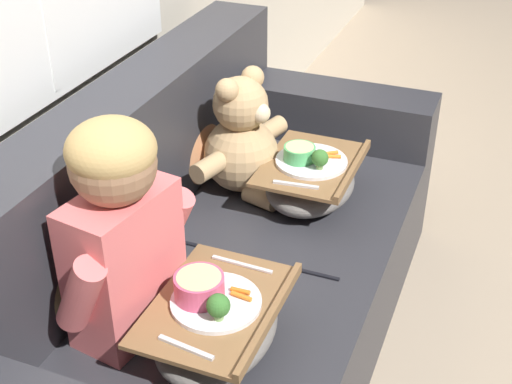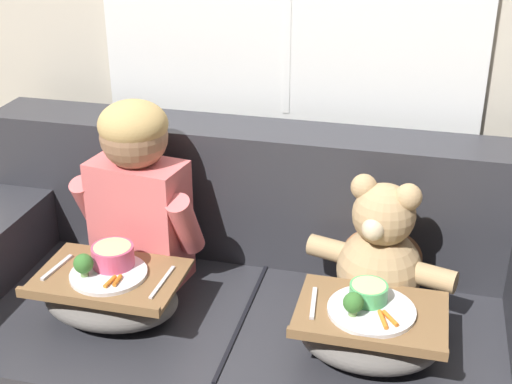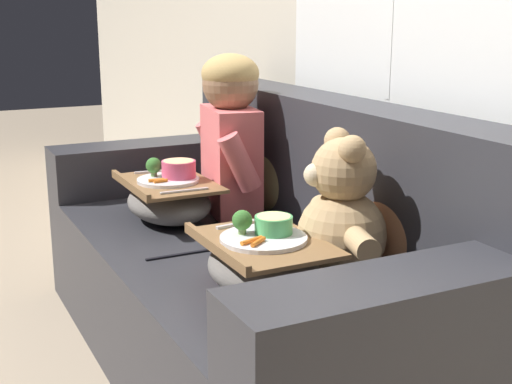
{
  "view_description": "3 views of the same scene",
  "coord_description": "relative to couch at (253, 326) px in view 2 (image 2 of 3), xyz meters",
  "views": [
    {
      "loc": [
        -1.57,
        -0.72,
        1.71
      ],
      "look_at": [
        0.14,
        -0.04,
        0.58
      ],
      "focal_mm": 50.0,
      "sensor_mm": 36.0,
      "label": 1
    },
    {
      "loc": [
        0.46,
        -1.73,
        1.67
      ],
      "look_at": [
        -0.01,
        0.14,
        0.75
      ],
      "focal_mm": 50.0,
      "sensor_mm": 36.0,
      "label": 2
    },
    {
      "loc": [
        1.98,
        -0.96,
        1.17
      ],
      "look_at": [
        0.05,
        0.0,
        0.62
      ],
      "focal_mm": 50.0,
      "sensor_mm": 36.0,
      "label": 3
    }
  ],
  "objects": [
    {
      "name": "lap_tray_child",
      "position": [
        -0.38,
        -0.2,
        0.19
      ],
      "size": [
        0.42,
        0.3,
        0.23
      ],
      "color": "slate",
      "rests_on": "child_figure"
    },
    {
      "name": "couch",
      "position": [
        0.0,
        0.0,
        0.0
      ],
      "size": [
        1.94,
        0.92,
        0.88
      ],
      "color": "#2D2D33",
      "rests_on": "ground_plane"
    },
    {
      "name": "lap_tray_teddy",
      "position": [
        0.37,
        -0.21,
        0.19
      ],
      "size": [
        0.4,
        0.3,
        0.22
      ],
      "color": "slate",
      "rests_on": "teddy_bear"
    },
    {
      "name": "child_figure",
      "position": [
        -0.38,
        0.04,
        0.43
      ],
      "size": [
        0.43,
        0.23,
        0.59
      ],
      "color": "#DB6666",
      "rests_on": "couch"
    },
    {
      "name": "teddy_bear",
      "position": [
        0.37,
        0.04,
        0.29
      ],
      "size": [
        0.45,
        0.33,
        0.42
      ],
      "color": "tan",
      "rests_on": "couch"
    },
    {
      "name": "throw_pillow_behind_child",
      "position": [
        -0.38,
        0.22,
        0.27
      ],
      "size": [
        0.34,
        0.16,
        0.35
      ],
      "color": "#898456",
      "rests_on": "couch"
    },
    {
      "name": "throw_pillow_behind_teddy",
      "position": [
        0.38,
        0.22,
        0.27
      ],
      "size": [
        0.34,
        0.16,
        0.35
      ],
      "color": "#B2754C",
      "rests_on": "couch"
    }
  ]
}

